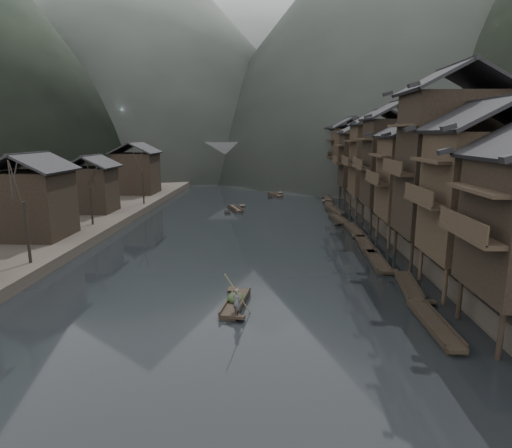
{
  "coord_description": "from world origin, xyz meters",
  "views": [
    {
      "loc": [
        2.93,
        -30.36,
        11.05
      ],
      "look_at": [
        1.25,
        9.81,
        2.5
      ],
      "focal_mm": 30.0,
      "sensor_mm": 36.0,
      "label": 1
    }
  ],
  "objects": [
    {
      "name": "water",
      "position": [
        0.0,
        0.0,
        0.0
      ],
      "size": [
        300.0,
        300.0,
        0.0
      ],
      "primitive_type": "plane",
      "color": "black",
      "rests_on": "ground"
    },
    {
      "name": "right_bank",
      "position": [
        35.0,
        40.0,
        0.9
      ],
      "size": [
        40.0,
        200.0,
        1.8
      ],
      "primitive_type": "cube",
      "color": "#2D2823",
      "rests_on": "ground"
    },
    {
      "name": "left_bank",
      "position": [
        -35.0,
        40.0,
        0.6
      ],
      "size": [
        40.0,
        200.0,
        1.2
      ],
      "primitive_type": "cube",
      "color": "#2D2823",
      "rests_on": "ground"
    },
    {
      "name": "stilt_houses",
      "position": [
        17.28,
        19.45,
        8.86
      ],
      "size": [
        9.0,
        67.6,
        16.65
      ],
      "color": "black",
      "rests_on": "ground"
    },
    {
      "name": "left_houses",
      "position": [
        -20.5,
        20.12,
        5.66
      ],
      "size": [
        8.1,
        53.2,
        8.73
      ],
      "color": "black",
      "rests_on": "left_bank"
    },
    {
      "name": "bare_trees",
      "position": [
        -17.0,
        9.16,
        6.21
      ],
      "size": [
        3.53,
        45.02,
        7.05
      ],
      "color": "black",
      "rests_on": "left_bank"
    },
    {
      "name": "moored_sampans",
      "position": [
        12.0,
        17.55,
        0.2
      ],
      "size": [
        3.31,
        55.58,
        0.47
      ],
      "color": "black",
      "rests_on": "water"
    },
    {
      "name": "midriver_boats",
      "position": [
        0.17,
        38.7,
        0.2
      ],
      "size": [
        8.72,
        20.34,
        0.44
      ],
      "color": "black",
      "rests_on": "water"
    },
    {
      "name": "stone_bridge",
      "position": [
        -0.0,
        72.0,
        5.11
      ],
      "size": [
        40.0,
        6.0,
        9.0
      ],
      "color": "#4C4C4F",
      "rests_on": "ground"
    },
    {
      "name": "hills",
      "position": [
        7.68,
        165.74,
        52.07
      ],
      "size": [
        320.0,
        380.0,
        110.83
      ],
      "color": "black",
      "rests_on": "ground"
    },
    {
      "name": "hero_sampan",
      "position": [
        0.51,
        -4.19,
        0.2
      ],
      "size": [
        1.7,
        5.27,
        0.44
      ],
      "color": "black",
      "rests_on": "water"
    },
    {
      "name": "cargo_heap",
      "position": [
        0.48,
        -3.95,
        0.78
      ],
      "size": [
        1.14,
        1.5,
        0.69
      ],
      "primitive_type": "ellipsoid",
      "color": "black",
      "rests_on": "hero_sampan"
    },
    {
      "name": "boatman",
      "position": [
        0.75,
        -5.99,
        1.27
      ],
      "size": [
        0.72,
        0.68,
        1.66
      ],
      "primitive_type": "imported",
      "rotation": [
        0.0,
        0.0,
        2.49
      ],
      "color": "#4F4F52",
      "rests_on": "hero_sampan"
    },
    {
      "name": "bamboo_pole",
      "position": [
        0.95,
        -5.99,
        3.9
      ],
      "size": [
        1.66,
        2.03,
        3.6
      ],
      "primitive_type": "cylinder",
      "rotation": [
        0.61,
        0.0,
        -0.68
      ],
      "color": "#8C7A51",
      "rests_on": "boatman"
    }
  ]
}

